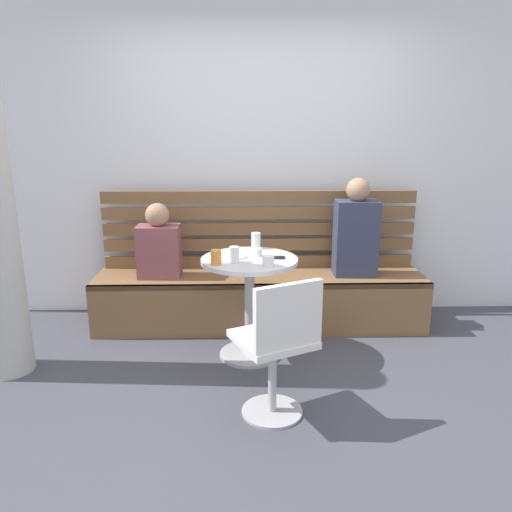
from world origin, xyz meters
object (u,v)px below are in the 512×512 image
object	(u,v)px
plate_small	(235,256)
cup_espresso_small	(258,252)
white_chair	(278,344)
cup_tumbler_orange	(216,257)
phone_on_table	(275,258)
cup_ceramic_white	(268,261)
cafe_table	(249,288)
cup_glass_tall	(256,241)
person_adult	(356,232)
person_child_left	(159,245)
cup_water_clear	(234,255)
booth_bench	(260,300)

from	to	relation	value
plate_small	cup_espresso_small	bearing A→B (deg)	10.87
white_chair	cup_tumbler_orange	distance (m)	0.82
plate_small	phone_on_table	world-z (taller)	plate_small
phone_on_table	cup_ceramic_white	bearing A→B (deg)	166.39
cup_espresso_small	cup_ceramic_white	xyz separation A→B (m)	(0.06, -0.26, 0.01)
phone_on_table	cup_espresso_small	bearing A→B (deg)	65.00
cup_tumbler_orange	white_chair	bearing A→B (deg)	-60.37
cafe_table	white_chair	bearing A→B (deg)	-79.47
cup_ceramic_white	plate_small	xyz separation A→B (m)	(-0.23, 0.22, -0.03)
cup_espresso_small	cup_glass_tall	xyz separation A→B (m)	(-0.01, 0.22, 0.03)
cafe_table	cup_glass_tall	distance (m)	0.40
person_adult	cup_espresso_small	size ratio (longest dim) A/B	14.20
cup_ceramic_white	plate_small	world-z (taller)	cup_ceramic_white
person_adult	cup_ceramic_white	xyz separation A→B (m)	(-0.75, -0.77, -0.02)
person_adult	white_chair	bearing A→B (deg)	-117.56
white_chair	cup_espresso_small	world-z (taller)	white_chair
person_child_left	cup_water_clear	world-z (taller)	person_child_left
person_child_left	phone_on_table	xyz separation A→B (m)	(0.90, -0.56, 0.04)
cup_espresso_small	cup_water_clear	bearing A→B (deg)	-135.05
cup_glass_tall	cup_tumbler_orange	bearing A→B (deg)	-122.25
cafe_table	phone_on_table	bearing A→B (deg)	0.81
cup_ceramic_white	phone_on_table	world-z (taller)	cup_ceramic_white
person_adult	cup_water_clear	world-z (taller)	person_adult
cafe_table	cup_ceramic_white	distance (m)	0.34
cafe_table	person_child_left	bearing A→B (deg)	142.25
person_child_left	cup_ceramic_white	distance (m)	1.13
cup_tumbler_orange	plate_small	world-z (taller)	cup_tumbler_orange
cup_water_clear	plate_small	xyz separation A→B (m)	(-0.00, 0.13, -0.05)
cup_espresso_small	plate_small	bearing A→B (deg)	-169.13
booth_bench	white_chair	bearing A→B (deg)	-87.64
person_child_left	cup_glass_tall	bearing A→B (deg)	-19.54
cup_ceramic_white	cafe_table	bearing A→B (deg)	122.50
booth_bench	cafe_table	bearing A→B (deg)	-99.45
cup_tumbler_orange	phone_on_table	world-z (taller)	cup_tumbler_orange
phone_on_table	cafe_table	bearing A→B (deg)	93.12
booth_bench	phone_on_table	size ratio (longest dim) A/B	19.29
cafe_table	cup_glass_tall	bearing A→B (deg)	79.54
plate_small	cup_glass_tall	bearing A→B (deg)	58.31
plate_small	person_child_left	bearing A→B (deg)	139.49
booth_bench	phone_on_table	xyz separation A→B (m)	(0.08, -0.56, 0.52)
booth_bench	cup_glass_tall	bearing A→B (deg)	-98.41
booth_bench	cup_glass_tall	distance (m)	0.64
person_adult	cup_espresso_small	bearing A→B (deg)	-147.78
person_child_left	plate_small	world-z (taller)	person_child_left
cup_tumbler_orange	phone_on_table	distance (m)	0.43
cafe_table	person_child_left	size ratio (longest dim) A/B	1.23
cafe_table	person_adult	distance (m)	1.08
person_adult	cup_water_clear	size ratio (longest dim) A/B	7.23
white_chair	plate_small	xyz separation A→B (m)	(-0.25, 0.84, 0.28)
booth_bench	cup_ceramic_white	bearing A→B (deg)	-87.81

